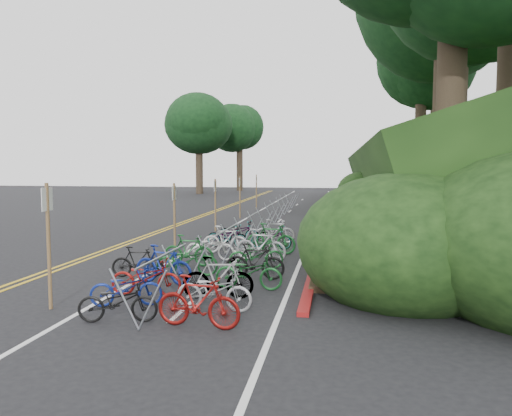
% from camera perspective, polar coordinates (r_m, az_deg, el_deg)
% --- Properties ---
extents(ground, '(120.00, 120.00, 0.00)m').
position_cam_1_polar(ground, '(13.99, -18.25, -8.26)').
color(ground, black).
rests_on(ground, ground).
extents(road_markings, '(7.47, 80.00, 0.01)m').
position_cam_1_polar(road_markings, '(23.09, -5.12, -2.92)').
color(road_markings, gold).
rests_on(road_markings, ground).
extents(red_curb, '(0.25, 28.00, 0.10)m').
position_cam_1_polar(red_curb, '(24.25, 7.72, -2.46)').
color(red_curb, maroon).
rests_on(red_curb, ground).
extents(embankment, '(14.30, 48.14, 9.11)m').
position_cam_1_polar(embankment, '(31.77, 21.39, 3.52)').
color(embankment, black).
rests_on(embankment, ground).
extents(tree_cluster, '(32.68, 54.23, 18.80)m').
position_cam_1_polar(tree_cluster, '(35.31, 15.44, 18.77)').
color(tree_cluster, '#2D2319').
rests_on(tree_cluster, ground).
extents(bike_rack_front, '(1.16, 3.04, 1.21)m').
position_cam_1_polar(bike_rack_front, '(11.00, -10.47, -6.92)').
color(bike_rack_front, gray).
rests_on(bike_rack_front, ground).
extents(bike_racks_rest, '(1.14, 23.00, 1.17)m').
position_cam_1_polar(bike_racks_rest, '(25.37, 1.70, -0.27)').
color(bike_racks_rest, gray).
rests_on(bike_racks_rest, ground).
extents(signpost_near, '(0.08, 0.40, 2.75)m').
position_cam_1_polar(signpost_near, '(11.64, -22.64, -3.17)').
color(signpost_near, brown).
rests_on(signpost_near, ground).
extents(signposts_rest, '(0.08, 18.40, 2.50)m').
position_cam_1_polar(signposts_rest, '(26.74, -3.11, 1.22)').
color(signposts_rest, brown).
rests_on(signposts_rest, ground).
extents(bike_front, '(0.60, 1.49, 0.87)m').
position_cam_1_polar(bike_front, '(14.39, -13.40, -6.00)').
color(bike_front, black).
rests_on(bike_front, ground).
extents(bike_valet, '(3.21, 12.39, 1.09)m').
position_cam_1_polar(bike_valet, '(14.87, -3.86, -5.40)').
color(bike_valet, black).
rests_on(bike_valet, ground).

